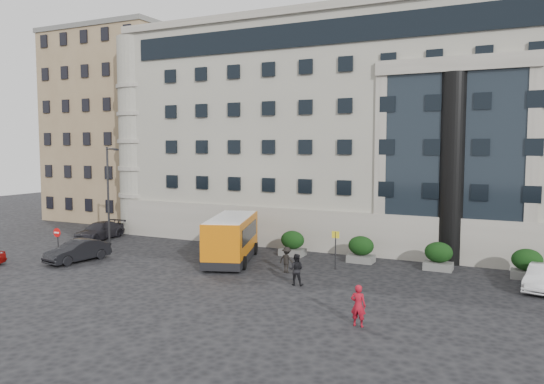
{
  "coord_description": "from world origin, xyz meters",
  "views": [
    {
      "loc": [
        16.75,
        -27.52,
        8.09
      ],
      "look_at": [
        1.27,
        4.2,
        5.0
      ],
      "focal_mm": 35.0,
      "sensor_mm": 36.0,
      "label": 1
    }
  ],
  "objects_px": {
    "bus_stop_sign": "(335,243)",
    "minibus": "(231,237)",
    "hedge_a": "(232,238)",
    "red_truck": "(160,209)",
    "parked_car_c": "(99,231)",
    "hedge_e": "(527,264)",
    "white_taxi": "(543,278)",
    "no_entry_sign": "(57,237)",
    "pedestrian_b": "(296,270)",
    "pedestrian_c": "(287,260)",
    "pedestrian_a": "(358,305)",
    "street_lamp": "(109,195)",
    "hedge_c": "(361,249)",
    "parked_car_d": "(208,220)",
    "hedge_d": "(439,256)",
    "hedge_b": "(293,243)",
    "parked_car_b": "(78,251)"
  },
  "relations": [
    {
      "from": "bus_stop_sign",
      "to": "minibus",
      "type": "distance_m",
      "value": 7.41
    },
    {
      "from": "pedestrian_a",
      "to": "pedestrian_b",
      "type": "bearing_deg",
      "value": -44.54
    },
    {
      "from": "parked_car_c",
      "to": "bus_stop_sign",
      "type": "bearing_deg",
      "value": -7.97
    },
    {
      "from": "parked_car_d",
      "to": "pedestrian_c",
      "type": "distance_m",
      "value": 19.6
    },
    {
      "from": "hedge_c",
      "to": "parked_car_d",
      "type": "distance_m",
      "value": 19.69
    },
    {
      "from": "red_truck",
      "to": "pedestrian_a",
      "type": "xyz_separation_m",
      "value": [
        27.56,
        -21.19,
        -0.62
      ]
    },
    {
      "from": "parked_car_b",
      "to": "pedestrian_c",
      "type": "bearing_deg",
      "value": 22.14
    },
    {
      "from": "pedestrian_a",
      "to": "hedge_a",
      "type": "bearing_deg",
      "value": -42.17
    },
    {
      "from": "white_taxi",
      "to": "street_lamp",
      "type": "bearing_deg",
      "value": -165.56
    },
    {
      "from": "no_entry_sign",
      "to": "parked_car_d",
      "type": "relative_size",
      "value": 0.41
    },
    {
      "from": "white_taxi",
      "to": "parked_car_c",
      "type": "bearing_deg",
      "value": -172.35
    },
    {
      "from": "no_entry_sign",
      "to": "white_taxi",
      "type": "distance_m",
      "value": 31.32
    },
    {
      "from": "hedge_c",
      "to": "pedestrian_a",
      "type": "distance_m",
      "value": 13.31
    },
    {
      "from": "street_lamp",
      "to": "parked_car_c",
      "type": "xyz_separation_m",
      "value": [
        -4.65,
        3.69,
        -3.63
      ]
    },
    {
      "from": "parked_car_b",
      "to": "pedestrian_b",
      "type": "xyz_separation_m",
      "value": [
        16.25,
        0.9,
        0.17
      ]
    },
    {
      "from": "minibus",
      "to": "parked_car_c",
      "type": "xyz_separation_m",
      "value": [
        -14.74,
        2.57,
        -1.0
      ]
    },
    {
      "from": "hedge_c",
      "to": "parked_car_c",
      "type": "bearing_deg",
      "value": -177.24
    },
    {
      "from": "hedge_d",
      "to": "parked_car_c",
      "type": "height_order",
      "value": "hedge_d"
    },
    {
      "from": "white_taxi",
      "to": "pedestrian_c",
      "type": "height_order",
      "value": "pedestrian_c"
    },
    {
      "from": "pedestrian_b",
      "to": "pedestrian_c",
      "type": "xyz_separation_m",
      "value": [
        -1.75,
        2.56,
        -0.1
      ]
    },
    {
      "from": "bus_stop_sign",
      "to": "hedge_d",
      "type": "bearing_deg",
      "value": 24.66
    },
    {
      "from": "hedge_c",
      "to": "parked_car_b",
      "type": "xyz_separation_m",
      "value": [
        -17.9,
        -8.45,
        -0.17
      ]
    },
    {
      "from": "hedge_e",
      "to": "red_truck",
      "type": "height_order",
      "value": "red_truck"
    },
    {
      "from": "street_lamp",
      "to": "minibus",
      "type": "height_order",
      "value": "street_lamp"
    },
    {
      "from": "hedge_e",
      "to": "street_lamp",
      "type": "relative_size",
      "value": 0.23
    },
    {
      "from": "no_entry_sign",
      "to": "minibus",
      "type": "bearing_deg",
      "value": 24.86
    },
    {
      "from": "hedge_c",
      "to": "minibus",
      "type": "relative_size",
      "value": 0.23
    },
    {
      "from": "bus_stop_sign",
      "to": "red_truck",
      "type": "distance_m",
      "value": 25.57
    },
    {
      "from": "minibus",
      "to": "hedge_a",
      "type": "bearing_deg",
      "value": 101.2
    },
    {
      "from": "pedestrian_c",
      "to": "parked_car_d",
      "type": "bearing_deg",
      "value": -33.67
    },
    {
      "from": "hedge_a",
      "to": "parked_car_d",
      "type": "relative_size",
      "value": 0.32
    },
    {
      "from": "street_lamp",
      "to": "pedestrian_b",
      "type": "xyz_separation_m",
      "value": [
        16.69,
        -2.75,
        -3.44
      ]
    },
    {
      "from": "hedge_c",
      "to": "bus_stop_sign",
      "type": "relative_size",
      "value": 0.73
    },
    {
      "from": "street_lamp",
      "to": "minibus",
      "type": "xyz_separation_m",
      "value": [
        10.09,
        1.13,
        -2.63
      ]
    },
    {
      "from": "no_entry_sign",
      "to": "parked_car_d",
      "type": "xyz_separation_m",
      "value": [
        1.5,
        17.04,
        -0.86
      ]
    },
    {
      "from": "no_entry_sign",
      "to": "red_truck",
      "type": "height_order",
      "value": "red_truck"
    },
    {
      "from": "hedge_c",
      "to": "hedge_a",
      "type": "bearing_deg",
      "value": 180.0
    },
    {
      "from": "pedestrian_b",
      "to": "parked_car_d",
      "type": "bearing_deg",
      "value": -56.1
    },
    {
      "from": "bus_stop_sign",
      "to": "minibus",
      "type": "bearing_deg",
      "value": -173.23
    },
    {
      "from": "hedge_e",
      "to": "pedestrian_c",
      "type": "bearing_deg",
      "value": -160.1
    },
    {
      "from": "pedestrian_a",
      "to": "hedge_b",
      "type": "bearing_deg",
      "value": -55.17
    },
    {
      "from": "pedestrian_c",
      "to": "parked_car_c",
      "type": "bearing_deg",
      "value": -2.59
    },
    {
      "from": "red_truck",
      "to": "pedestrian_c",
      "type": "bearing_deg",
      "value": -32.39
    },
    {
      "from": "bus_stop_sign",
      "to": "pedestrian_a",
      "type": "relative_size",
      "value": 1.32
    },
    {
      "from": "red_truck",
      "to": "parked_car_c",
      "type": "height_order",
      "value": "red_truck"
    },
    {
      "from": "parked_car_c",
      "to": "white_taxi",
      "type": "bearing_deg",
      "value": -5.79
    },
    {
      "from": "bus_stop_sign",
      "to": "white_taxi",
      "type": "xyz_separation_m",
      "value": [
        12.15,
        0.38,
        -1.02
      ]
    },
    {
      "from": "no_entry_sign",
      "to": "red_truck",
      "type": "relative_size",
      "value": 0.4
    },
    {
      "from": "bus_stop_sign",
      "to": "hedge_c",
      "type": "bearing_deg",
      "value": 72.18
    },
    {
      "from": "hedge_d",
      "to": "white_taxi",
      "type": "relative_size",
      "value": 0.43
    }
  ]
}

